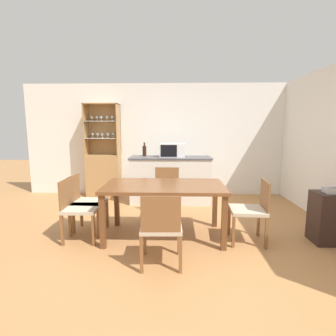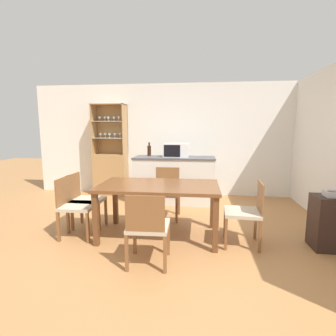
# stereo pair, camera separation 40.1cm
# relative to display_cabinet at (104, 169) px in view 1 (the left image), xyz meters

# --- Properties ---
(ground_plane) EXTENTS (18.00, 18.00, 0.00)m
(ground_plane) POSITION_rel_display_cabinet_xyz_m (1.56, -2.41, -0.63)
(ground_plane) COLOR #B27A47
(wall_back) EXTENTS (6.80, 0.06, 2.55)m
(wall_back) POSITION_rel_display_cabinet_xyz_m (1.56, 0.22, 0.65)
(wall_back) COLOR white
(wall_back) RESTS_ON ground_plane
(kitchen_counter) EXTENTS (1.67, 0.63, 0.96)m
(kitchen_counter) POSITION_rel_display_cabinet_xyz_m (1.54, -0.51, -0.14)
(kitchen_counter) COLOR silver
(kitchen_counter) RESTS_ON ground_plane
(display_cabinet) EXTENTS (0.75, 0.39, 2.09)m
(display_cabinet) POSITION_rel_display_cabinet_xyz_m (0.00, 0.00, 0.00)
(display_cabinet) COLOR tan
(display_cabinet) RESTS_ON ground_plane
(dining_table) EXTENTS (1.68, 0.94, 0.76)m
(dining_table) POSITION_rel_display_cabinet_xyz_m (1.50, -2.28, 0.05)
(dining_table) COLOR brown
(dining_table) RESTS_ON ground_plane
(dining_chair_side_right_near) EXTENTS (0.49, 0.49, 0.86)m
(dining_chair_side_right_near) POSITION_rel_display_cabinet_xyz_m (2.68, -2.43, -0.17)
(dining_chair_side_right_near) COLOR #C1B299
(dining_chair_side_right_near) RESTS_ON ground_plane
(dining_chair_head_near) EXTENTS (0.47, 0.47, 0.86)m
(dining_chair_head_near) POSITION_rel_display_cabinet_xyz_m (1.50, -3.10, -0.17)
(dining_chair_head_near) COLOR #C1B299
(dining_chair_head_near) RESTS_ON ground_plane
(dining_chair_head_far) EXTENTS (0.46, 0.46, 0.86)m
(dining_chair_head_far) POSITION_rel_display_cabinet_xyz_m (1.50, -1.47, -0.17)
(dining_chair_head_far) COLOR #C1B299
(dining_chair_head_far) RESTS_ON ground_plane
(dining_chair_side_left_far) EXTENTS (0.48, 0.48, 0.86)m
(dining_chair_side_left_far) POSITION_rel_display_cabinet_xyz_m (0.31, -2.14, -0.17)
(dining_chair_side_left_far) COLOR #C1B299
(dining_chair_side_left_far) RESTS_ON ground_plane
(dining_chair_side_left_near) EXTENTS (0.47, 0.47, 0.86)m
(dining_chair_side_left_near) POSITION_rel_display_cabinet_xyz_m (0.31, -2.43, -0.17)
(dining_chair_side_left_near) COLOR #C1B299
(dining_chair_side_left_near) RESTS_ON ground_plane
(microwave) EXTENTS (0.51, 0.36, 0.28)m
(microwave) POSITION_rel_display_cabinet_xyz_m (1.58, -0.49, 0.47)
(microwave) COLOR silver
(microwave) RESTS_ON kitchen_counter
(wine_bottle) EXTENTS (0.08, 0.08, 0.29)m
(wine_bottle) POSITION_rel_display_cabinet_xyz_m (0.98, -0.32, 0.45)
(wine_bottle) COLOR black
(wine_bottle) RESTS_ON kitchen_counter
(side_cabinet) EXTENTS (0.58, 0.37, 0.70)m
(side_cabinet) POSITION_rel_display_cabinet_xyz_m (3.82, -2.41, -0.28)
(side_cabinet) COLOR black
(side_cabinet) RESTS_ON ground_plane
(telephone) EXTENTS (0.19, 0.18, 0.11)m
(telephone) POSITION_rel_display_cabinet_xyz_m (3.74, -2.44, 0.11)
(telephone) COLOR #B7B7BC
(telephone) RESTS_ON side_cabinet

